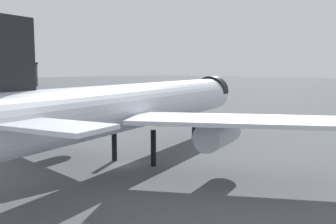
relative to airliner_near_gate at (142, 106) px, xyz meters
The scene contains 4 objects.
ground 7.90m from the airliner_near_gate, behind, with size 900.00×900.00×0.00m, color #4C4F54.
airliner_near_gate is the anchor object (origin of this frame).
service_truck_front 35.00m from the airliner_near_gate, 39.56° to the left, with size 5.74×5.22×3.00m.
baggage_cart_trailing 34.62m from the airliner_near_gate, 86.57° to the left, with size 2.73×2.43×1.82m.
Camera 1 is at (-28.78, -36.01, 11.94)m, focal length 40.27 mm.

